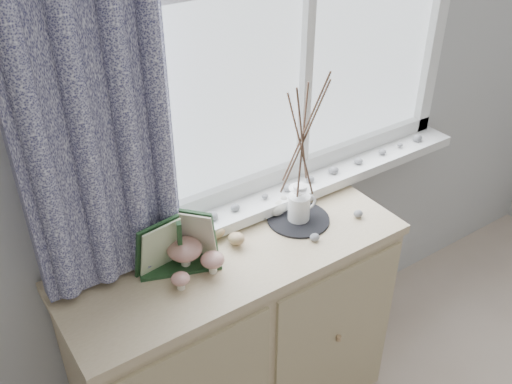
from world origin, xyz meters
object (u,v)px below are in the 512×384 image
Objects in this scene: sideboard at (238,341)px; twig_pitcher at (303,136)px; botanical_book at (182,245)px; toadstool_cluster at (190,255)px.

twig_pitcher is at bearing 6.06° from sideboard.
botanical_book is 1.58× the size of toadstool_cluster.
twig_pitcher is (0.45, 0.02, 0.28)m from toadstool_cluster.
toadstool_cluster is at bearing -161.75° from twig_pitcher.
botanical_book is at bearing -163.10° from twig_pitcher.
botanical_book is 0.05m from toadstool_cluster.
sideboard is 6.36× the size of toadstool_cluster.
botanical_book reaches higher than toadstool_cluster.
toadstool_cluster is (0.02, -0.01, -0.04)m from botanical_book.
botanical_book is 0.53m from twig_pitcher.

